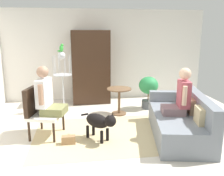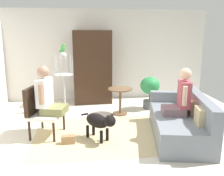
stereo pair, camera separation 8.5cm
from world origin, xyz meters
The scene contains 14 objects.
ground_plane centered at (0.00, 0.00, 0.00)m, with size 6.51×6.51×0.00m, color beige.
back_wall centered at (0.00, 2.68, 1.28)m, with size 6.03×0.12×2.55m, color silver.
area_rug centered at (-0.03, 0.02, 0.00)m, with size 3.05×1.89×0.01m, color #C6B284.
couch centered at (1.20, -0.21, 0.30)m, with size 1.26×2.03×0.81m.
armchair centered at (-1.43, 0.19, 0.55)m, with size 0.71×0.78×0.95m.
person_on_couch centered at (1.16, -0.23, 0.79)m, with size 0.54×0.52×0.87m.
person_on_armchair centered at (-1.27, 0.15, 0.79)m, with size 0.57×0.57×0.89m.
round_end_table centered at (0.26, 1.15, 0.42)m, with size 0.58×0.58×0.64m.
dog centered at (-0.34, -0.20, 0.36)m, with size 0.60×0.68×0.57m.
bird_cage_stand centered at (-1.06, 1.59, 0.83)m, with size 0.44×0.44×1.47m.
parrot centered at (-1.06, 1.59, 1.56)m, with size 0.17×0.10×0.19m.
potted_plant centered at (1.08, 1.49, 0.52)m, with size 0.49×0.49×0.83m.
armoire_cabinet centered at (-0.33, 2.27, 0.99)m, with size 1.02×0.56×1.97m, color #382316.
handbag centered at (-0.90, -0.27, 0.07)m, with size 0.24×0.12×0.15m, color #99724C.
Camera 1 is at (-0.71, -4.25, 1.95)m, focal length 38.44 mm.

